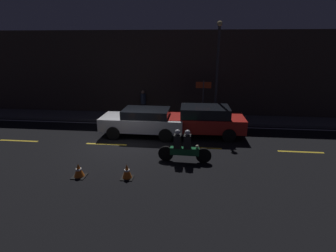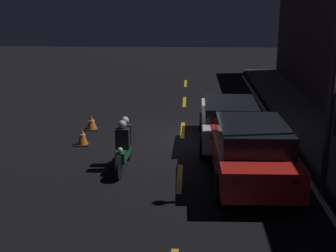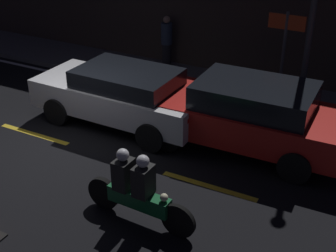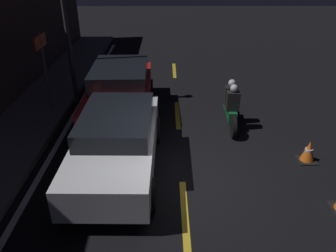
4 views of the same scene
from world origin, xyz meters
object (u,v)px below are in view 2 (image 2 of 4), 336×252
(street_lamp, at_px, (335,59))
(taxi_red, at_px, (251,150))
(sedan_white, at_px, (230,121))
(traffic_cone_near, at_px, (92,122))
(motorcycle, at_px, (124,145))
(traffic_cone_mid, at_px, (82,137))

(street_lamp, bearing_deg, taxi_red, -116.21)
(sedan_white, xyz_separation_m, taxi_red, (3.01, 0.29, 0.05))
(street_lamp, bearing_deg, traffic_cone_near, -128.60)
(street_lamp, bearing_deg, motorcycle, -107.71)
(motorcycle, bearing_deg, traffic_cone_near, -153.55)
(traffic_cone_near, bearing_deg, sedan_white, 72.54)
(taxi_red, distance_m, street_lamp, 3.02)
(traffic_cone_near, bearing_deg, motorcycle, 24.32)
(traffic_cone_mid, bearing_deg, street_lamp, 61.78)
(motorcycle, bearing_deg, taxi_red, 78.93)
(traffic_cone_near, bearing_deg, street_lamp, 51.40)
(traffic_cone_mid, bearing_deg, motorcycle, 39.62)
(sedan_white, height_order, traffic_cone_near, sedan_white)
(taxi_red, xyz_separation_m, street_lamp, (0.80, 1.63, 2.41))
(motorcycle, relative_size, street_lamp, 0.38)
(sedan_white, height_order, taxi_red, taxi_red)
(taxi_red, height_order, traffic_cone_near, taxi_red)
(traffic_cone_near, bearing_deg, taxi_red, 48.08)
(motorcycle, height_order, traffic_cone_mid, motorcycle)
(motorcycle, xyz_separation_m, traffic_cone_mid, (-1.94, -1.60, -0.38))
(sedan_white, relative_size, traffic_cone_near, 8.27)
(traffic_cone_mid, distance_m, street_lamp, 8.01)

